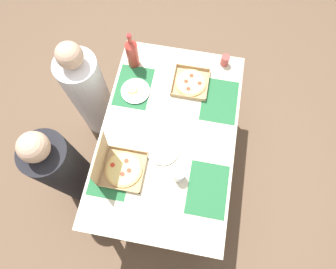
# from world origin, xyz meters

# --- Properties ---
(ground_plane) EXTENTS (6.00, 6.00, 0.00)m
(ground_plane) POSITION_xyz_m (0.00, 0.00, 0.00)
(ground_plane) COLOR brown
(dining_table) EXTENTS (1.48, 0.95, 0.77)m
(dining_table) POSITION_xyz_m (0.00, 0.00, 0.66)
(dining_table) COLOR #3F3328
(dining_table) RESTS_ON ground_plane
(placemat_near_left) EXTENTS (0.36, 0.26, 0.00)m
(placemat_near_left) POSITION_xyz_m (-0.33, -0.33, 0.77)
(placemat_near_left) COLOR #236638
(placemat_near_left) RESTS_ON dining_table
(placemat_near_right) EXTENTS (0.36, 0.26, 0.00)m
(placemat_near_right) POSITION_xyz_m (0.33, -0.33, 0.77)
(placemat_near_right) COLOR #236638
(placemat_near_right) RESTS_ON dining_table
(placemat_far_left) EXTENTS (0.36, 0.26, 0.00)m
(placemat_far_left) POSITION_xyz_m (-0.33, 0.33, 0.77)
(placemat_far_left) COLOR #236638
(placemat_far_left) RESTS_ON dining_table
(placemat_far_right) EXTENTS (0.36, 0.26, 0.00)m
(placemat_far_right) POSITION_xyz_m (0.33, 0.33, 0.77)
(placemat_far_right) COLOR #236638
(placemat_far_right) RESTS_ON dining_table
(pizza_box_center) EXTENTS (0.28, 0.29, 0.32)m
(pizza_box_center) POSITION_xyz_m (-0.30, 0.28, 0.82)
(pizza_box_center) COLOR tan
(pizza_box_center) RESTS_ON dining_table
(pizza_box_edge_far) EXTENTS (0.27, 0.27, 0.04)m
(pizza_box_edge_far) POSITION_xyz_m (0.44, -0.09, 0.78)
(pizza_box_edge_far) COLOR tan
(pizza_box_edge_far) RESTS_ON dining_table
(plate_far_right) EXTENTS (0.23, 0.23, 0.02)m
(plate_far_right) POSITION_xyz_m (-0.12, 0.01, 0.78)
(plate_far_right) COLOR white
(plate_far_right) RESTS_ON dining_table
(plate_near_left) EXTENTS (0.22, 0.22, 0.03)m
(plate_near_left) POSITION_xyz_m (0.29, 0.30, 0.78)
(plate_near_left) COLOR white
(plate_near_left) RESTS_ON dining_table
(soda_bottle) EXTENTS (0.09, 0.09, 0.32)m
(soda_bottle) POSITION_xyz_m (0.54, 0.37, 0.90)
(soda_bottle) COLOR #B2382D
(soda_bottle) RESTS_ON dining_table
(cup_clear_right) EXTENTS (0.08, 0.08, 0.11)m
(cup_clear_right) POSITION_xyz_m (-0.29, -0.12, 0.83)
(cup_clear_right) COLOR silver
(cup_clear_right) RESTS_ON dining_table
(cup_dark) EXTENTS (0.06, 0.06, 0.09)m
(cup_dark) POSITION_xyz_m (0.66, -0.32, 0.81)
(cup_dark) COLOR #BF4742
(cup_dark) RESTS_ON dining_table
(fork_by_near_left) EXTENTS (0.02, 0.19, 0.00)m
(fork_by_near_left) POSITION_xyz_m (-0.00, 0.31, 0.77)
(fork_by_near_left) COLOR #B7B7BC
(fork_by_near_left) RESTS_ON dining_table
(fork_by_far_left) EXTENTS (0.05, 0.19, 0.00)m
(fork_by_far_left) POSITION_xyz_m (0.56, 0.19, 0.77)
(fork_by_far_left) COLOR #B7B7BC
(fork_by_far_left) RESTS_ON dining_table
(fork_by_far_right) EXTENTS (0.08, 0.18, 0.00)m
(fork_by_far_right) POSITION_xyz_m (0.17, 0.02, 0.77)
(fork_by_far_right) COLOR #B7B7BC
(fork_by_far_right) RESTS_ON dining_table
(fork_by_near_right) EXTENTS (0.15, 0.14, 0.00)m
(fork_by_near_right) POSITION_xyz_m (-0.52, -0.13, 0.77)
(fork_by_near_right) COLOR #B7B7BC
(fork_by_near_right) RESTS_ON dining_table
(diner_left_seat) EXTENTS (0.32, 0.32, 1.17)m
(diner_left_seat) POSITION_xyz_m (-0.33, 0.74, 0.53)
(diner_left_seat) COLOR black
(diner_left_seat) RESTS_ON ground_plane
(diner_right_seat) EXTENTS (0.32, 0.32, 1.15)m
(diner_right_seat) POSITION_xyz_m (0.33, 0.74, 0.51)
(diner_right_seat) COLOR white
(diner_right_seat) RESTS_ON ground_plane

